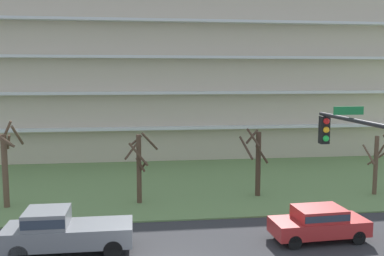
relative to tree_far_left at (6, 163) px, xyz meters
name	(u,v)px	position (x,y,z in m)	size (l,w,h in m)	color
grass_lawn_strip	(156,184)	(8.69, 4.59, -2.63)	(80.00, 16.00, 0.08)	#66844C
apartment_building	(149,75)	(8.69, 17.67, 5.00)	(50.24, 11.11, 15.35)	beige
tree_far_left	(6,163)	(0.00, 0.00, 0.00)	(1.57, 1.68, 5.08)	brown
tree_left	(139,165)	(7.55, -0.08, -0.29)	(2.02, 2.00, 4.45)	#4C3828
tree_center	(257,160)	(14.87, 0.57, -0.31)	(1.68, 1.89, 4.37)	#423023
tree_right	(377,162)	(22.53, -0.06, -0.51)	(1.95, 2.44, 4.09)	brown
pickup_gray_near_left	(63,230)	(4.23, -6.91, -1.66)	(5.41, 2.03, 1.95)	slate
sedan_red_center_left	(319,222)	(15.74, -6.91, -1.80)	(4.50, 2.05, 1.57)	#B22828
traffic_signal_mast	(363,190)	(13.46, -14.69, 1.87)	(0.90, 4.25, 6.77)	black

